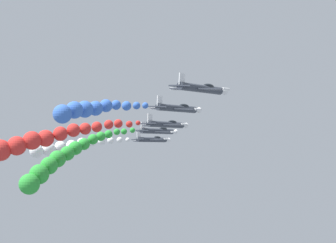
# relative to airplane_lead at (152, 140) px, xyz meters

# --- Properties ---
(airplane_lead) EXTENTS (9.57, 10.35, 2.34)m
(airplane_lead) POSITION_rel_airplane_lead_xyz_m (0.00, 0.00, 0.00)
(airplane_lead) COLOR #333842
(smoke_trail_lead) EXTENTS (4.53, 23.24, 4.24)m
(smoke_trail_lead) POSITION_rel_airplane_lead_xyz_m (-1.67, -23.25, -1.66)
(smoke_trail_lead) COLOR white
(airplane_left_inner) EXTENTS (9.57, 10.35, 2.34)m
(airplane_left_inner) POSITION_rel_airplane_lead_xyz_m (9.92, -8.94, 1.49)
(airplane_left_inner) COLOR #333842
(smoke_trail_left_inner) EXTENTS (4.90, 26.98, 11.17)m
(smoke_trail_left_inner) POSITION_rel_airplane_lead_xyz_m (11.61, -35.05, -4.34)
(smoke_trail_left_inner) COLOR green
(airplane_right_inner) EXTENTS (9.56, 10.35, 2.32)m
(airplane_right_inner) POSITION_rel_airplane_lead_xyz_m (19.40, -16.93, 2.27)
(airplane_right_inner) COLOR #333842
(smoke_trail_right_inner) EXTENTS (8.20, 24.56, 6.71)m
(smoke_trail_right_inner) POSITION_rel_airplane_lead_xyz_m (15.52, -41.24, -0.76)
(smoke_trail_right_inner) COLOR red
(airplane_left_outer) EXTENTS (9.56, 10.35, 2.35)m
(airplane_left_outer) POSITION_rel_airplane_lead_xyz_m (28.00, -23.87, 4.37)
(airplane_left_outer) COLOR #333842
(smoke_trail_left_outer) EXTENTS (4.09, 19.05, 3.88)m
(smoke_trail_left_outer) POSITION_rel_airplane_lead_xyz_m (29.51, -43.82, 3.06)
(smoke_trail_left_outer) COLOR blue
(airplane_right_outer) EXTENTS (9.56, 10.35, 2.39)m
(airplane_right_outer) POSITION_rel_airplane_lead_xyz_m (38.33, -30.74, 6.27)
(airplane_right_outer) COLOR #333842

